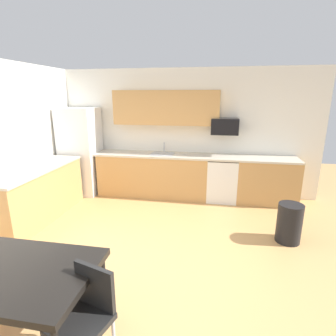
# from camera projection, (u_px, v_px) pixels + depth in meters

# --- Properties ---
(ground_plane) EXTENTS (12.00, 12.00, 0.00)m
(ground_plane) POSITION_uv_depth(u_px,v_px,m) (155.00, 257.00, 3.65)
(ground_plane) COLOR tan
(wall_back) EXTENTS (5.80, 0.10, 2.70)m
(wall_back) POSITION_uv_depth(u_px,v_px,m) (181.00, 133.00, 5.81)
(wall_back) COLOR white
(wall_back) RESTS_ON ground
(cabinet_run_back) EXTENTS (2.36, 0.60, 0.90)m
(cabinet_run_back) POSITION_uv_depth(u_px,v_px,m) (153.00, 175.00, 5.81)
(cabinet_run_back) COLOR tan
(cabinet_run_back) RESTS_ON ground
(cabinet_run_back_right) EXTENTS (1.19, 0.60, 0.90)m
(cabinet_run_back_right) POSITION_uv_depth(u_px,v_px,m) (266.00, 182.00, 5.40)
(cabinet_run_back_right) COLOR tan
(cabinet_run_back_right) RESTS_ON ground
(cabinet_run_left) EXTENTS (0.60, 2.00, 0.90)m
(cabinet_run_left) POSITION_uv_depth(u_px,v_px,m) (38.00, 195.00, 4.68)
(cabinet_run_left) COLOR tan
(cabinet_run_left) RESTS_ON ground
(countertop_back) EXTENTS (4.80, 0.64, 0.04)m
(countertop_back) POSITION_uv_depth(u_px,v_px,m) (179.00, 156.00, 5.59)
(countertop_back) COLOR beige
(countertop_back) RESTS_ON cabinet_run_back
(countertop_left) EXTENTS (0.64, 2.00, 0.04)m
(countertop_left) POSITION_uv_depth(u_px,v_px,m) (35.00, 169.00, 4.56)
(countertop_left) COLOR beige
(countertop_left) RESTS_ON cabinet_run_left
(upper_cabinets_back) EXTENTS (2.20, 0.34, 0.70)m
(upper_cabinets_back) POSITION_uv_depth(u_px,v_px,m) (166.00, 108.00, 5.50)
(upper_cabinets_back) COLOR tan
(refrigerator) EXTENTS (0.76, 0.70, 1.89)m
(refrigerator) POSITION_uv_depth(u_px,v_px,m) (81.00, 151.00, 5.88)
(refrigerator) COLOR white
(refrigerator) RESTS_ON ground
(oven_range) EXTENTS (0.60, 0.60, 0.91)m
(oven_range) POSITION_uv_depth(u_px,v_px,m) (222.00, 179.00, 5.56)
(oven_range) COLOR white
(oven_range) RESTS_ON ground
(microwave) EXTENTS (0.54, 0.36, 0.32)m
(microwave) POSITION_uv_depth(u_px,v_px,m) (225.00, 126.00, 5.36)
(microwave) COLOR black
(sink_basin) EXTENTS (0.48, 0.40, 0.14)m
(sink_basin) POSITION_uv_depth(u_px,v_px,m) (163.00, 157.00, 5.66)
(sink_basin) COLOR #A5A8AD
(sink_basin) RESTS_ON countertop_back
(sink_faucet) EXTENTS (0.02, 0.02, 0.24)m
(sink_faucet) POSITION_uv_depth(u_px,v_px,m) (164.00, 148.00, 5.79)
(sink_faucet) COLOR #B2B5BA
(sink_faucet) RESTS_ON countertop_back
(dining_table) EXTENTS (1.40, 0.90, 0.74)m
(dining_table) POSITION_uv_depth(u_px,v_px,m) (11.00, 276.00, 2.23)
(dining_table) COLOR black
(dining_table) RESTS_ON ground
(chair_near_table) EXTENTS (0.50, 0.50, 0.85)m
(chair_near_table) POSITION_uv_depth(u_px,v_px,m) (86.00, 312.00, 2.08)
(chair_near_table) COLOR black
(chair_near_table) RESTS_ON ground
(trash_bin) EXTENTS (0.36, 0.36, 0.60)m
(trash_bin) POSITION_uv_depth(u_px,v_px,m) (289.00, 223.00, 3.97)
(trash_bin) COLOR black
(trash_bin) RESTS_ON ground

